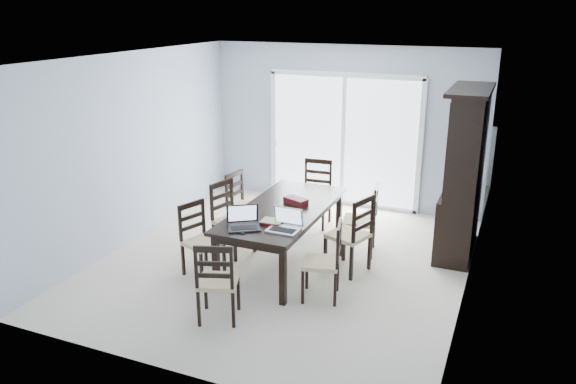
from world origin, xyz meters
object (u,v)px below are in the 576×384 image
object	(u,v)px
china_hutch	(464,175)
hot_tub	(329,159)
chair_right_far	(367,212)
laptop_dark	(244,224)
chair_end_far	(316,185)
cell_phone	(240,233)
dining_table	(284,214)
chair_left_near	(198,231)
chair_left_mid	(228,210)
chair_right_mid	(355,227)
chair_left_far	(240,197)
chair_end_near	(216,274)
chair_right_near	(329,253)
laptop_silver	(283,226)
game_box	(296,201)

from	to	relation	value
china_hutch	hot_tub	world-z (taller)	china_hutch
chair_right_far	hot_tub	world-z (taller)	chair_right_far
laptop_dark	hot_tub	xyz separation A→B (m)	(-0.42, 4.25, -0.33)
chair_right_far	chair_end_far	size ratio (longest dim) A/B	0.98
hot_tub	cell_phone	bearing A→B (deg)	-84.29
dining_table	laptop_dark	xyz separation A→B (m)	(-0.14, -0.82, 0.14)
chair_left_near	chair_left_mid	size ratio (longest dim) A/B	0.93
chair_right_mid	cell_phone	world-z (taller)	chair_right_mid
chair_left_far	hot_tub	world-z (taller)	chair_left_far
dining_table	chair_left_far	world-z (taller)	chair_left_far
chair_left_near	chair_right_far	world-z (taller)	chair_right_far
chair_left_mid	cell_phone	size ratio (longest dim) A/B	9.39
chair_right_far	hot_tub	size ratio (longest dim) A/B	0.52
chair_end_near	china_hutch	bearing A→B (deg)	34.74
chair_left_far	hot_tub	xyz separation A→B (m)	(0.39, 2.79, -0.08)
chair_left_mid	cell_phone	world-z (taller)	chair_left_mid
chair_right_near	chair_right_mid	bearing A→B (deg)	-20.05
chair_right_near	chair_end_far	world-z (taller)	chair_end_far
chair_right_near	chair_left_mid	bearing A→B (deg)	53.52
chair_left_far	chair_right_far	distance (m)	1.85
dining_table	laptop_silver	bearing A→B (deg)	-67.12
chair_left_mid	chair_right_far	distance (m)	1.83
laptop_dark	chair_left_mid	bearing A→B (deg)	95.89
chair_left_near	chair_right_near	world-z (taller)	chair_right_near
chair_left_mid	chair_left_far	xyz separation A→B (m)	(-0.13, 0.61, -0.03)
laptop_dark	chair_right_near	bearing A→B (deg)	-23.45
chair_left_mid	chair_right_far	world-z (taller)	chair_left_mid
laptop_dark	cell_phone	world-z (taller)	laptop_dark
chair_right_mid	cell_phone	bearing A→B (deg)	152.69
chair_right_near	cell_phone	xyz separation A→B (m)	(-0.96, -0.28, 0.20)
china_hutch	chair_end_far	distance (m)	2.18
chair_right_mid	hot_tub	world-z (taller)	chair_right_mid
chair_end_far	laptop_dark	bearing A→B (deg)	84.59
china_hutch	hot_tub	size ratio (longest dim) A/B	1.04
chair_right_mid	hot_tub	xyz separation A→B (m)	(-1.48, 3.36, -0.14)
chair_right_far	hot_tub	xyz separation A→B (m)	(-1.46, 2.73, -0.11)
chair_left_near	chair_left_mid	xyz separation A→B (m)	(0.04, 0.71, 0.04)
chair_left_near	chair_left_far	xyz separation A→B (m)	(-0.10, 1.32, 0.01)
china_hutch	chair_end_far	size ratio (longest dim) A/B	1.94
chair_left_far	game_box	distance (m)	1.15
laptop_silver	game_box	bearing A→B (deg)	104.19
hot_tub	game_box	bearing A→B (deg)	-78.67
chair_left_far	laptop_dark	xyz separation A→B (m)	(0.81, -1.46, 0.25)
chair_left_mid	chair_right_far	bearing A→B (deg)	126.23
dining_table	laptop_dark	size ratio (longest dim) A/B	4.94
chair_end_far	laptop_silver	size ratio (longest dim) A/B	3.13
chair_end_far	laptop_dark	distance (m)	2.30
dining_table	chair_right_mid	xyz separation A→B (m)	(0.92, 0.07, -0.06)
chair_left_mid	game_box	size ratio (longest dim) A/B	3.64
chair_right_far	chair_end_near	size ratio (longest dim) A/B	1.05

